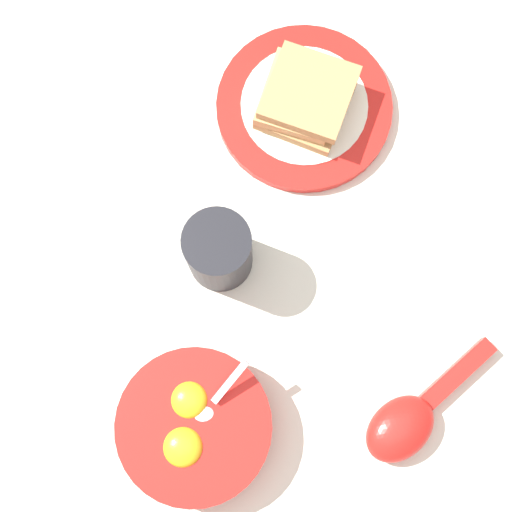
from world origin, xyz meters
The scene contains 6 objects.
ground_plane centered at (0.00, 0.00, 0.00)m, with size 3.00×3.00×0.00m, color silver.
egg_bowl centered at (-0.06, -0.13, 0.03)m, with size 0.16×0.16×0.07m.
toast_plate centered at (0.11, 0.20, 0.01)m, with size 0.20×0.20×0.01m.
toast_sandwich centered at (0.11, 0.20, 0.04)m, with size 0.13×0.13×0.04m.
soup_spoon centered at (0.15, -0.16, 0.02)m, with size 0.17×0.12×0.04m.
drinking_cup centered at (-0.01, 0.04, 0.05)m, with size 0.07×0.07×0.09m.
Camera 1 is at (-0.00, -0.12, 0.77)m, focal length 50.00 mm.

